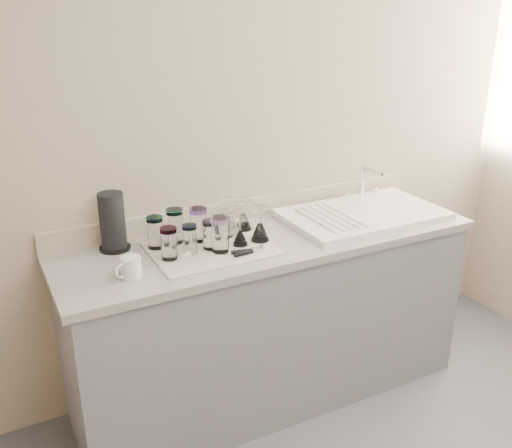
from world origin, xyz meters
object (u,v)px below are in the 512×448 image
sink_unit (363,214)px  tumbler_magenta (169,243)px  tumbler_purple (199,224)px  paper_towel_roll (113,222)px  goblet_extra (231,222)px  tumbler_teal (155,232)px  tumbler_blue (190,239)px  goblet_front_right (260,230)px  white_mug (130,267)px  tumbler_extra (220,234)px  goblet_back_left (226,227)px  tumbler_lavender (210,235)px  goblet_front_left (240,236)px  goblet_back_right (243,219)px  tumbler_cyan (175,226)px  can_opener (249,251)px

sink_unit → tumbler_magenta: sink_unit is taller
tumbler_magenta → tumbler_purple: bearing=33.8°
paper_towel_roll → goblet_extra: bearing=-8.0°
tumbler_purple → goblet_extra: (0.18, 0.03, -0.03)m
sink_unit → goblet_extra: bearing=170.7°
tumbler_teal → tumbler_blue: bearing=-45.5°
tumbler_magenta → tumbler_blue: size_ratio=1.11×
goblet_front_right → white_mug: bearing=-172.7°
tumbler_extra → goblet_back_left: size_ratio=1.26×
tumbler_lavender → goblet_front_right: 0.25m
tumbler_magenta → tumbler_lavender: 0.20m
tumbler_lavender → goblet_extra: size_ratio=0.83×
tumbler_extra → white_mug: (-0.43, -0.05, -0.05)m
goblet_back_left → goblet_front_left: size_ratio=0.99×
goblet_back_left → goblet_back_right: bearing=20.3°
tumbler_cyan → can_opener: bearing=-47.9°
tumbler_teal → tumbler_blue: tumbler_teal is taller
tumbler_magenta → paper_towel_roll: bearing=128.2°
tumbler_teal → tumbler_extra: 0.30m
tumbler_purple → goblet_extra: bearing=8.9°
sink_unit → tumbler_blue: sink_unit is taller
tumbler_purple → tumbler_magenta: (-0.19, -0.13, -0.01)m
tumbler_purple → can_opener: (0.14, -0.23, -0.07)m
tumbler_cyan → goblet_back_right: 0.35m
tumbler_lavender → paper_towel_roll: size_ratio=0.50×
can_opener → white_mug: size_ratio=1.16×
tumbler_purple → goblet_front_right: size_ratio=1.01×
goblet_extra → tumbler_blue: bearing=-153.1°
goblet_back_left → goblet_front_left: bearing=-83.6°
tumbler_purple → sink_unit: bearing=-5.7°
tumbler_extra → tumbler_magenta: bearing=172.4°
tumbler_blue → white_mug: 0.32m
tumbler_blue → goblet_back_right: size_ratio=0.88×
tumbler_lavender → goblet_front_right: goblet_front_right is taller
tumbler_blue → can_opener: size_ratio=0.87×
tumbler_purple → goblet_front_right: 0.29m
tumbler_magenta → can_opener: (0.33, -0.11, -0.06)m
paper_towel_roll → goblet_back_left: bearing=-12.3°
tumbler_blue → tumbler_lavender: bearing=-1.1°
tumbler_purple → tumbler_cyan: bearing=160.3°
sink_unit → tumbler_purple: size_ratio=5.07×
goblet_back_left → tumbler_magenta: bearing=-159.8°
tumbler_cyan → tumbler_lavender: (0.11, -0.14, -0.01)m
tumbler_purple → tumbler_blue: bearing=-129.0°
goblet_front_left → tumbler_purple: bearing=138.8°
tumbler_teal → can_opener: bearing=-35.8°
goblet_back_right → paper_towel_roll: (-0.62, 0.07, 0.07)m
tumbler_teal → goblet_back_left: size_ratio=1.16×
tumbler_cyan → tumbler_extra: size_ratio=0.99×
goblet_extra → goblet_back_right: bearing=5.9°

